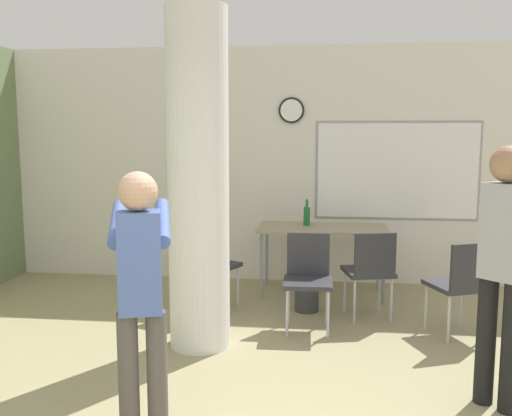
% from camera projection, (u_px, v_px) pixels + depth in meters
% --- Properties ---
extents(wall_back, '(8.00, 0.15, 2.80)m').
position_uv_depth(wall_back, '(296.00, 165.00, 6.83)').
color(wall_back, silver).
rests_on(wall_back, ground_plane).
extents(support_pillar, '(0.51, 0.51, 2.80)m').
position_uv_depth(support_pillar, '(198.00, 182.00, 4.69)').
color(support_pillar, white).
rests_on(support_pillar, ground_plane).
extents(folding_table, '(1.41, 0.70, 0.76)m').
position_uv_depth(folding_table, '(322.00, 232.00, 6.29)').
color(folding_table, tan).
rests_on(folding_table, ground_plane).
extents(bottle_on_table, '(0.07, 0.07, 0.29)m').
position_uv_depth(bottle_on_table, '(307.00, 215.00, 6.36)').
color(bottle_on_table, '#1E6B2D').
rests_on(bottle_on_table, folding_table).
extents(waste_bin, '(0.25, 0.25, 0.32)m').
position_uv_depth(waste_bin, '(307.00, 295.00, 5.78)').
color(waste_bin, '#38383D').
rests_on(waste_bin, ground_plane).
extents(chair_mid_room, '(0.57, 0.57, 0.87)m').
position_uv_depth(chair_mid_room, '(461.00, 281.00, 4.99)').
color(chair_mid_room, '#2D2D33').
rests_on(chair_mid_room, ground_plane).
extents(chair_table_left, '(0.59, 0.59, 0.87)m').
position_uv_depth(chair_table_left, '(209.00, 261.00, 5.74)').
color(chair_table_left, '#2D2D33').
rests_on(chair_table_left, ground_plane).
extents(chair_table_front, '(0.45, 0.45, 0.87)m').
position_uv_depth(chair_table_front, '(308.00, 274.00, 5.23)').
color(chair_table_front, '#2D2D33').
rests_on(chair_table_front, ground_plane).
extents(chair_table_right, '(0.53, 0.53, 0.87)m').
position_uv_depth(chair_table_right, '(370.00, 268.00, 5.48)').
color(chair_table_right, '#2D2D33').
rests_on(chair_table_right, ground_plane).
extents(person_playing_front, '(0.47, 0.63, 1.60)m').
position_uv_depth(person_playing_front, '(141.00, 288.00, 3.20)').
color(person_playing_front, '#514C47').
rests_on(person_playing_front, ground_plane).
extents(person_playing_side, '(0.66, 0.67, 1.73)m').
position_uv_depth(person_playing_side, '(506.00, 256.00, 3.66)').
color(person_playing_side, black).
rests_on(person_playing_side, ground_plane).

